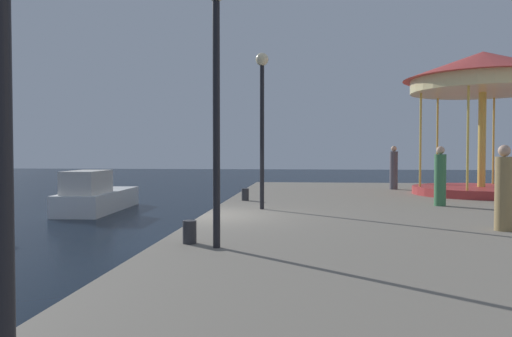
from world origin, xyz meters
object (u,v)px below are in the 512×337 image
(carousel, at_px, (483,88))
(bollard_center, at_px, (190,232))
(lamp_post_far_end, at_px, (262,103))
(person_far_corner, at_px, (440,178))
(bollard_south, at_px, (245,194))
(lamp_post_mid_promenade, at_px, (216,66))
(person_by_the_water, at_px, (504,191))
(motorboat_white, at_px, (96,196))
(person_near_carousel, at_px, (394,169))

(carousel, height_order, bollard_center, carousel)
(lamp_post_far_end, bearing_deg, bollard_center, -98.46)
(carousel, height_order, person_far_corner, carousel)
(lamp_post_far_end, bearing_deg, person_far_corner, 15.06)
(person_far_corner, bearing_deg, bollard_south, 169.93)
(lamp_post_mid_promenade, height_order, lamp_post_far_end, lamp_post_mid_promenade)
(person_by_the_water, bearing_deg, bollard_south, 135.72)
(motorboat_white, height_order, person_by_the_water, person_by_the_water)
(person_near_carousel, relative_size, person_by_the_water, 1.08)
(lamp_post_far_end, distance_m, bollard_south, 3.79)
(carousel, relative_size, bollard_south, 14.51)
(bollard_center, bearing_deg, lamp_post_mid_promenade, -32.00)
(lamp_post_mid_promenade, height_order, person_by_the_water, lamp_post_mid_promenade)
(carousel, height_order, bollard_south, carousel)
(motorboat_white, bearing_deg, bollard_south, -25.30)
(bollard_center, bearing_deg, person_near_carousel, 66.70)
(lamp_post_mid_promenade, relative_size, bollard_center, 11.04)
(carousel, height_order, person_near_carousel, carousel)
(bollard_center, bearing_deg, bollard_south, 89.77)
(bollard_south, bearing_deg, lamp_post_far_end, -72.64)
(person_far_corner, bearing_deg, person_by_the_water, -90.07)
(lamp_post_mid_promenade, height_order, bollard_south, lamp_post_mid_promenade)
(bollard_center, bearing_deg, person_far_corner, 48.47)
(person_near_carousel, height_order, person_by_the_water, person_near_carousel)
(lamp_post_far_end, xyz_separation_m, bollard_south, (-0.77, 2.46, -2.77))
(person_far_corner, bearing_deg, lamp_post_mid_promenade, -127.53)
(person_near_carousel, bearing_deg, person_by_the_water, -89.16)
(lamp_post_far_end, relative_size, person_far_corner, 2.45)
(bollard_center, relative_size, person_by_the_water, 0.23)
(carousel, xyz_separation_m, bollard_south, (-8.60, -3.15, -3.82))
(bollard_center, relative_size, person_far_corner, 0.23)
(person_near_carousel, bearing_deg, lamp_post_far_end, -121.67)
(lamp_post_mid_promenade, relative_size, bollard_south, 11.04)
(bollard_south, distance_m, bollard_center, 7.84)
(motorboat_white, xyz_separation_m, person_near_carousel, (12.26, 2.64, 1.06))
(lamp_post_mid_promenade, relative_size, person_near_carousel, 2.35)
(person_far_corner, height_order, person_by_the_water, person_far_corner)
(motorboat_white, height_order, lamp_post_mid_promenade, lamp_post_mid_promenade)
(person_by_the_water, bearing_deg, person_near_carousel, 90.84)
(bollard_center, xyz_separation_m, person_by_the_water, (6.00, 2.02, 0.61))
(motorboat_white, distance_m, person_near_carousel, 12.59)
(lamp_post_mid_promenade, distance_m, person_by_the_water, 6.34)
(person_near_carousel, bearing_deg, bollard_south, -135.53)
(motorboat_white, bearing_deg, carousel, 0.36)
(bollard_south, xyz_separation_m, bollard_center, (-0.03, -7.84, 0.00))
(person_far_corner, bearing_deg, motorboat_white, 161.69)
(lamp_post_mid_promenade, distance_m, bollard_south, 8.66)
(lamp_post_far_end, relative_size, bollard_center, 10.89)
(lamp_post_far_end, xyz_separation_m, bollard_center, (-0.80, -5.38, -2.77))
(person_by_the_water, bearing_deg, lamp_post_mid_promenade, -156.64)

